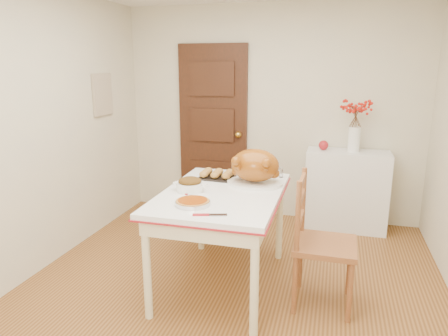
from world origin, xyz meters
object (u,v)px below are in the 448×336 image
(kitchen_table, at_px, (222,239))
(pumpkin_pie, at_px, (193,202))
(sideboard, at_px, (346,190))
(chair_oak, at_px, (325,242))
(turkey_platter, at_px, (255,167))

(kitchen_table, relative_size, pumpkin_pie, 5.43)
(sideboard, xyz_separation_m, chair_oak, (-0.17, -1.65, 0.07))
(kitchen_table, height_order, chair_oak, chair_oak)
(sideboard, distance_m, kitchen_table, 1.86)
(kitchen_table, xyz_separation_m, pumpkin_pie, (-0.12, -0.38, 0.44))
(pumpkin_pie, bearing_deg, kitchen_table, 73.01)
(chair_oak, xyz_separation_m, turkey_platter, (-0.61, 0.34, 0.46))
(sideboard, height_order, kitchen_table, sideboard)
(pumpkin_pie, bearing_deg, chair_oak, 17.89)
(turkey_platter, relative_size, pumpkin_pie, 1.88)
(chair_oak, bearing_deg, sideboard, -5.35)
(turkey_platter, bearing_deg, kitchen_table, -111.90)
(sideboard, height_order, chair_oak, chair_oak)
(sideboard, distance_m, chair_oak, 1.66)
(kitchen_table, distance_m, pumpkin_pie, 0.59)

